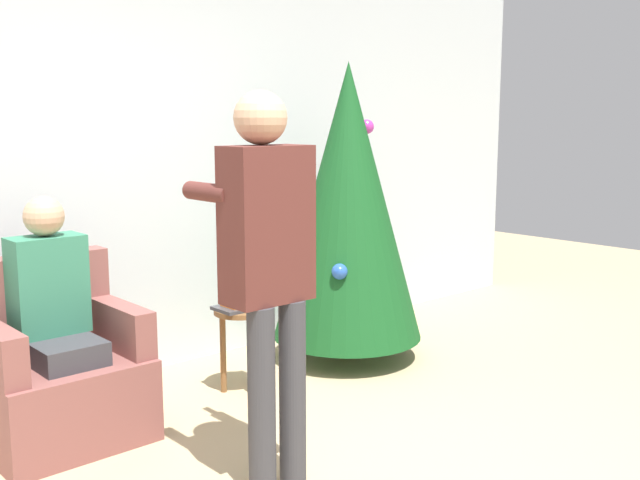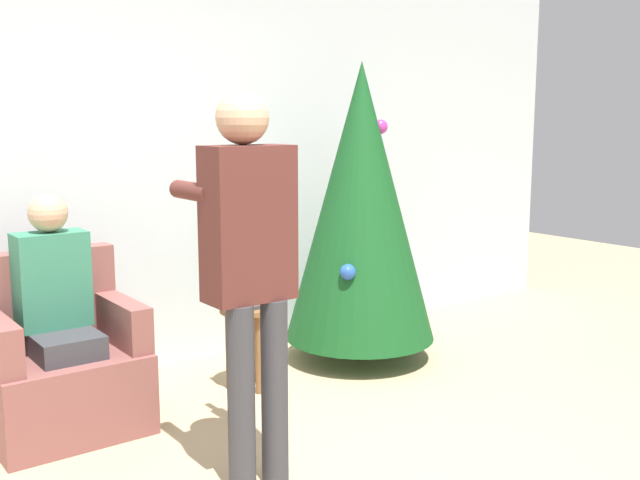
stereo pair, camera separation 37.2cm
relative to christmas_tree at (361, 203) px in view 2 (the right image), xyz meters
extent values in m
cube|color=silver|center=(-1.37, 0.69, 0.28)|extent=(8.00, 0.06, 2.70)
cylinder|color=brown|center=(0.00, 0.00, -0.99)|extent=(0.10, 0.10, 0.15)
cone|color=#144C1E|center=(0.00, 0.00, 0.00)|extent=(1.00, 1.00, 1.84)
sphere|color=#2856B2|center=(-0.29, -0.23, -0.39)|extent=(0.10, 0.10, 0.10)
sphere|color=#B23399|center=(0.12, -0.05, 0.50)|extent=(0.10, 0.10, 0.10)
sphere|color=#2856B2|center=(0.23, 0.31, -0.45)|extent=(0.10, 0.10, 0.10)
cube|color=brown|center=(-2.01, -0.01, -0.86)|extent=(0.76, 0.68, 0.42)
cube|color=brown|center=(-2.01, 0.26, -0.40)|extent=(0.76, 0.14, 0.50)
cube|color=brown|center=(-1.69, -0.01, -0.53)|extent=(0.12, 0.61, 0.24)
cylinder|color=#38383D|center=(-2.11, -0.21, -0.86)|extent=(0.11, 0.11, 0.42)
cylinder|color=#38383D|center=(-1.91, -0.21, -0.86)|extent=(0.11, 0.11, 0.42)
cube|color=#38383D|center=(-2.01, -0.06, -0.59)|extent=(0.32, 0.40, 0.12)
cube|color=#337A5B|center=(-2.01, 0.09, -0.28)|extent=(0.36, 0.20, 0.50)
sphere|color=tan|center=(-2.01, 0.09, 0.07)|extent=(0.20, 0.20, 0.20)
cylinder|color=#38383D|center=(-1.60, -1.14, -0.65)|extent=(0.12, 0.12, 0.84)
cylinder|color=#38383D|center=(-1.43, -1.14, -0.65)|extent=(0.12, 0.12, 0.84)
cube|color=#562823|center=(-1.52, -1.08, 0.11)|extent=(0.38, 0.20, 0.67)
sphere|color=tan|center=(-1.52, -1.04, 0.56)|extent=(0.23, 0.23, 0.23)
cylinder|color=#562823|center=(-1.68, -0.89, 0.24)|extent=(0.08, 0.30, 0.08)
cylinder|color=#562823|center=(-1.35, -0.89, 0.24)|extent=(0.08, 0.30, 0.08)
cube|color=white|center=(-1.35, -0.70, 0.24)|extent=(0.04, 0.14, 0.04)
cylinder|color=brown|center=(-0.91, -0.05, -0.57)|extent=(0.33, 0.33, 0.03)
cylinder|color=brown|center=(-0.91, -0.17, -0.83)|extent=(0.04, 0.04, 0.48)
cylinder|color=brown|center=(-0.81, 0.01, -0.83)|extent=(0.04, 0.04, 0.48)
cylinder|color=brown|center=(-1.01, 0.01, -0.83)|extent=(0.04, 0.04, 0.48)
cube|color=#38383D|center=(-0.91, -0.05, -0.55)|extent=(0.32, 0.20, 0.02)
cube|color=orange|center=(-0.91, -0.05, -0.53)|extent=(0.21, 0.14, 0.02)
camera|label=1|loc=(-3.44, -3.56, 0.55)|focal=42.00mm
camera|label=2|loc=(-3.16, -3.80, 0.55)|focal=42.00mm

